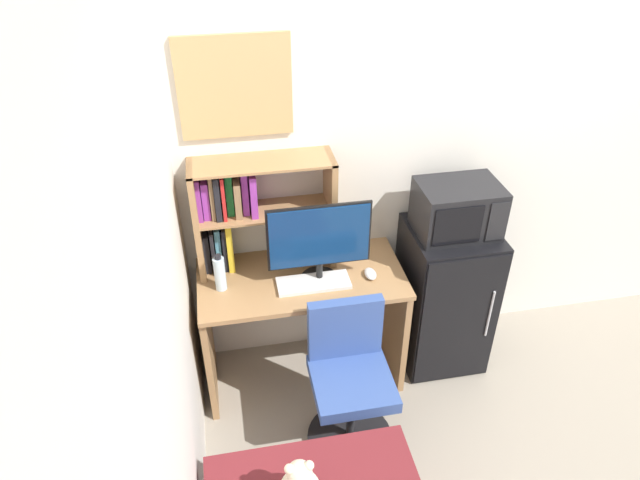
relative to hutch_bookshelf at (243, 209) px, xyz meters
The scene contains 12 objects.
wall_back 1.67m from the hutch_bookshelf, ahead, with size 6.40×0.04×2.60m, color silver.
wall_left 1.54m from the hutch_bookshelf, 103.59° to the right, with size 0.04×4.40×2.60m, color silver.
desk 0.70m from the hutch_bookshelf, 32.07° to the right, with size 1.14×0.57×0.77m.
hutch_bookshelf is the anchor object (origin of this frame).
monitor 0.45m from the hutch_bookshelf, 30.52° to the right, with size 0.56×0.20×0.47m.
keyboard 0.55m from the hutch_bookshelf, 37.85° to the right, with size 0.40×0.16×0.02m, color silver.
computer_mouse 0.78m from the hutch_bookshelf, 20.66° to the right, with size 0.06×0.11×0.03m, color silver.
water_bottle 0.37m from the hutch_bookshelf, 128.34° to the right, with size 0.06×0.06×0.22m.
mini_fridge 1.35m from the hutch_bookshelf, ahead, with size 0.49×0.52×0.94m.
microwave 1.18m from the hutch_bookshelf, ahead, with size 0.45×0.33×0.29m.
desk_chair 1.10m from the hutch_bookshelf, 55.76° to the right, with size 0.47×0.47×0.86m.
wall_corkboard 0.64m from the hutch_bookshelf, 80.48° to the left, with size 0.56×0.02×0.51m, color tan.
Camera 1 is at (-1.35, -2.79, 2.74)m, focal length 32.40 mm.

